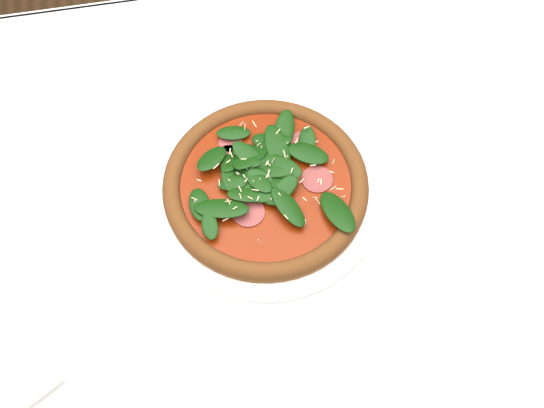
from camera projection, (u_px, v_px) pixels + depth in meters
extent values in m
plane|color=brown|center=(242.00, 351.00, 1.46)|extent=(6.00, 6.00, 0.00)
cube|color=white|center=(218.00, 211.00, 0.82)|extent=(1.20, 0.80, 0.04)
cylinder|color=#4A2D1D|center=(447.00, 117.00, 1.36)|extent=(0.06, 0.06, 0.71)
cube|color=white|center=(190.00, 41.00, 1.09)|extent=(1.20, 0.01, 0.22)
cylinder|color=white|center=(266.00, 190.00, 0.81)|extent=(0.31, 0.31, 0.01)
torus|color=white|center=(266.00, 189.00, 0.80)|extent=(0.31, 0.31, 0.01)
cylinder|color=#975424|center=(266.00, 187.00, 0.80)|extent=(0.33, 0.33, 0.01)
torus|color=#A05625|center=(266.00, 184.00, 0.79)|extent=(0.33, 0.33, 0.02)
cylinder|color=maroon|center=(266.00, 184.00, 0.79)|extent=(0.27, 0.27, 0.00)
cylinder|color=brown|center=(266.00, 182.00, 0.79)|extent=(0.24, 0.24, 0.00)
ellipsoid|color=#14390A|center=(266.00, 179.00, 0.78)|extent=(0.26, 0.26, 0.02)
cylinder|color=beige|center=(265.00, 177.00, 0.78)|extent=(0.24, 0.24, 0.00)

